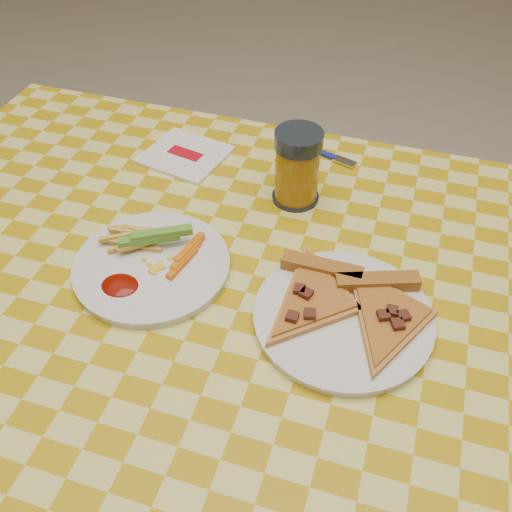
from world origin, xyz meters
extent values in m
plane|color=beige|center=(0.00, 0.00, 0.00)|extent=(8.00, 8.00, 0.00)
cylinder|color=silver|center=(-0.54, 0.34, 0.35)|extent=(0.06, 0.06, 0.71)
cube|color=brown|center=(0.00, 0.00, 0.73)|extent=(1.20, 0.80, 0.04)
cylinder|color=silver|center=(-0.15, 0.00, 0.76)|extent=(0.27, 0.27, 0.01)
cylinder|color=silver|center=(0.14, -0.01, 0.76)|extent=(0.29, 0.29, 0.01)
cube|color=#246610|center=(-0.15, 0.03, 0.79)|extent=(0.09, 0.07, 0.02)
cube|color=orange|center=(-0.10, 0.02, 0.78)|extent=(0.06, 0.08, 0.01)
ellipsoid|color=#6A0B02|center=(-0.17, -0.05, 0.77)|extent=(0.05, 0.05, 0.01)
cube|color=#A86825|center=(0.10, 0.06, 0.78)|extent=(0.12, 0.03, 0.02)
cube|color=#A86825|center=(0.18, 0.05, 0.78)|extent=(0.12, 0.06, 0.02)
cylinder|color=black|center=(0.01, 0.23, 0.76)|extent=(0.08, 0.08, 0.01)
cylinder|color=#905E0F|center=(0.01, 0.23, 0.81)|extent=(0.07, 0.07, 0.10)
cylinder|color=black|center=(0.01, 0.23, 0.87)|extent=(0.08, 0.08, 0.03)
cube|color=white|center=(-0.21, 0.29, 0.76)|extent=(0.16, 0.15, 0.01)
cube|color=#AF0A17|center=(-0.21, 0.29, 0.76)|extent=(0.07, 0.04, 0.00)
cube|color=#152396|center=(0.01, 0.37, 0.76)|extent=(0.09, 0.04, 0.01)
cube|color=silver|center=(0.07, 0.35, 0.76)|extent=(0.05, 0.03, 0.00)
camera|label=1|loc=(0.18, -0.51, 1.36)|focal=40.00mm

